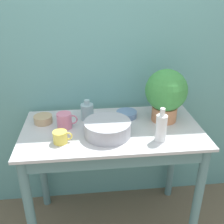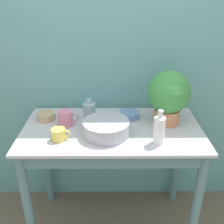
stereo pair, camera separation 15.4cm
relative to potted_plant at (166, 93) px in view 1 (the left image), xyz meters
name	(u,v)px [view 1 (the left image)]	position (x,y,z in m)	size (l,w,h in m)	color
wall_back	(107,67)	(-0.38, 0.29, 0.11)	(6.00, 0.05, 2.40)	#609E9E
counter_table	(112,154)	(-0.38, -0.10, -0.40)	(1.20, 0.64, 0.88)	slate
potted_plant	(166,93)	(0.00, 0.00, 0.00)	(0.29, 0.29, 0.37)	tan
bowl_wash_large	(107,128)	(-0.42, -0.17, -0.16)	(0.30, 0.30, 0.10)	#A8A8B2
bottle_tall	(161,127)	(-0.10, -0.27, -0.11)	(0.07, 0.07, 0.22)	white
bottle_short	(87,111)	(-0.54, 0.07, -0.14)	(0.09, 0.09, 0.15)	#93B2BC
mug_yellow	(61,137)	(-0.71, -0.23, -0.17)	(0.12, 0.09, 0.08)	#E5CC4C
mug_pink	(65,121)	(-0.69, -0.04, -0.15)	(0.14, 0.10, 0.10)	pink
bowl_small_tan	(43,119)	(-0.85, 0.05, -0.18)	(0.13, 0.13, 0.05)	tan
bowl_small_blue	(127,114)	(-0.26, 0.08, -0.18)	(0.15, 0.15, 0.04)	#6684B2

